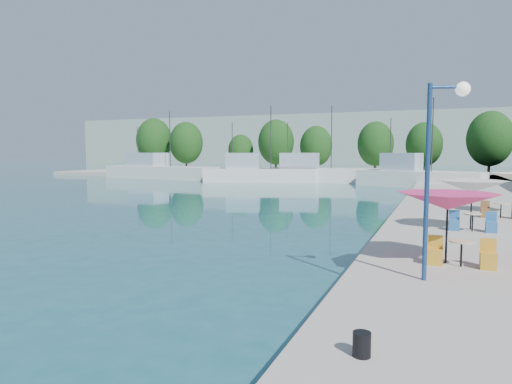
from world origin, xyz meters
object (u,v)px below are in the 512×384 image
at_px(trawler_02, 257,174).
at_px(umbrella_white, 472,186).
at_px(umbrella_pink, 448,201).
at_px(bollard, 362,344).
at_px(trawler_04, 416,177).
at_px(trawler_01, 159,171).
at_px(street_lamp, 441,144).
at_px(trawler_03, 315,174).

distance_m(trawler_02, umbrella_white, 40.63).
relative_size(umbrella_pink, bollard, 7.25).
bearing_deg(trawler_04, bollard, -70.69).
height_order(trawler_01, street_lamp, trawler_01).
bearing_deg(trawler_04, umbrella_white, -65.84).
distance_m(trawler_03, trawler_04, 13.10).
xyz_separation_m(trawler_03, umbrella_pink, (15.34, -43.27, 1.38)).
relative_size(trawler_01, trawler_02, 1.24).
xyz_separation_m(trawler_01, bollard, (37.79, -50.10, -0.27)).
distance_m(street_lamp, bollard, 6.23).
xyz_separation_m(trawler_03, street_lamp, (15.10, -45.30, 3.02)).
xyz_separation_m(trawler_04, street_lamp, (2.56, -41.51, 3.01)).
relative_size(trawler_02, trawler_03, 0.88).
xyz_separation_m(trawler_02, umbrella_pink, (22.20, -40.08, 1.38)).
height_order(trawler_01, trawler_03, same).
xyz_separation_m(umbrella_white, street_lamp, (-1.27, -8.81, 1.64)).
bearing_deg(street_lamp, trawler_02, 98.61).
xyz_separation_m(trawler_04, bollard, (1.49, -46.69, -0.27)).
height_order(street_lamp, bollard, street_lamp).
xyz_separation_m(trawler_03, trawler_04, (12.54, -3.79, 0.00)).
bearing_deg(bollard, trawler_03, 105.53).
bearing_deg(bollard, trawler_04, 91.82).
bearing_deg(trawler_03, street_lamp, -81.73).
distance_m(trawler_02, trawler_03, 7.57).
relative_size(trawler_01, street_lamp, 3.60).
relative_size(trawler_02, trawler_04, 1.05).
relative_size(street_lamp, bollard, 12.57).
relative_size(trawler_03, umbrella_pink, 5.76).
distance_m(trawler_02, umbrella_pink, 45.84).
xyz_separation_m(umbrella_pink, street_lamp, (-0.23, -2.02, 1.64)).
xyz_separation_m(trawler_02, bollard, (20.89, -47.29, -0.27)).
bearing_deg(trawler_03, umbrella_pink, -80.66).
bearing_deg(umbrella_pink, trawler_02, 118.98).
bearing_deg(bollard, umbrella_pink, 79.67).
distance_m(trawler_01, trawler_04, 36.46).
height_order(trawler_04, umbrella_white, trawler_04).
relative_size(trawler_03, bollard, 41.76).
distance_m(umbrella_white, street_lamp, 9.05).
xyz_separation_m(trawler_02, trawler_03, (6.87, 3.19, -0.00)).
bearing_deg(trawler_04, trawler_03, -179.32).
distance_m(trawler_01, trawler_02, 17.13).
height_order(trawler_03, umbrella_pink, trawler_03).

